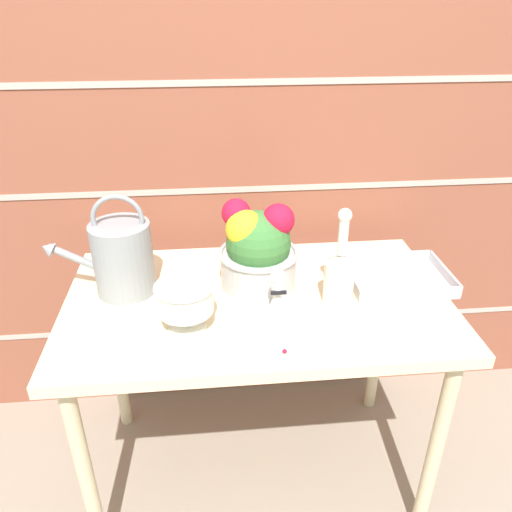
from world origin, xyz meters
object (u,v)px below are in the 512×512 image
at_px(watering_can, 122,257).
at_px(wire_tray, 397,278).
at_px(flower_planter, 257,249).
at_px(crystal_pedestal_bowl, 185,300).
at_px(figurine_vase, 277,300).
at_px(glass_decanter, 340,274).

bearing_deg(watering_can, wire_tray, -1.81).
bearing_deg(flower_planter, crystal_pedestal_bowl, -136.05).
bearing_deg(figurine_vase, glass_decanter, 18.89).
xyz_separation_m(crystal_pedestal_bowl, figurine_vase, (0.25, 0.02, -0.03)).
bearing_deg(wire_tray, flower_planter, 177.26).
relative_size(crystal_pedestal_bowl, glass_decanter, 0.53).
xyz_separation_m(watering_can, flower_planter, (0.40, -0.01, 0.01)).
bearing_deg(watering_can, glass_decanter, -11.70).
bearing_deg(watering_can, crystal_pedestal_bowl, -47.98).
distance_m(watering_can, figurine_vase, 0.48).
height_order(watering_can, figurine_vase, watering_can).
bearing_deg(watering_can, flower_planter, -0.80).
relative_size(crystal_pedestal_bowl, flower_planter, 0.58).
bearing_deg(flower_planter, glass_decanter, -29.04).
relative_size(crystal_pedestal_bowl, figurine_vase, 1.01).
height_order(watering_can, crystal_pedestal_bowl, watering_can).
xyz_separation_m(crystal_pedestal_bowl, flower_planter, (0.21, 0.20, 0.03)).
bearing_deg(crystal_pedestal_bowl, glass_decanter, 10.53).
distance_m(flower_planter, wire_tray, 0.45).
relative_size(glass_decanter, wire_tray, 0.96).
relative_size(glass_decanter, figurine_vase, 1.89).
distance_m(crystal_pedestal_bowl, glass_decanter, 0.44).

